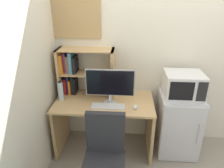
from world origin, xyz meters
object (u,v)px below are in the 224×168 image
hutch_bookshelf (78,70)px  keyboard (108,106)px  mini_fridge (177,123)px  wall_corkboard (76,15)px  water_bottle (61,91)px  microwave (183,85)px  monitor (110,84)px  computer_mouse (135,107)px  desk_chair (105,164)px

hutch_bookshelf → keyboard: bearing=-40.4°
mini_fridge → wall_corkboard: bearing=168.7°
water_bottle → microwave: size_ratio=0.58×
wall_corkboard → monitor: bearing=-40.3°
hutch_bookshelf → mini_fridge: 1.48m
wall_corkboard → computer_mouse: bearing=-31.8°
computer_mouse → desk_chair: size_ratio=0.11×
keyboard → water_bottle: size_ratio=1.53×
monitor → keyboard: monitor is taller
desk_chair → water_bottle: bearing=131.4°
keyboard → desk_chair: size_ratio=0.43×
monitor → wall_corkboard: 0.94m
keyboard → computer_mouse: (0.32, 0.01, 0.00)m
desk_chair → keyboard: bearing=91.3°
computer_mouse → monitor: bearing=163.9°
computer_mouse → water_bottle: bearing=171.8°
monitor → mini_fridge: size_ratio=0.71×
mini_fridge → desk_chair: 1.17m
water_bottle → desk_chair: water_bottle is taller
keyboard → monitor: bearing=81.2°
hutch_bookshelf → desk_chair: (0.44, -0.92, -0.65)m
keyboard → desk_chair: 0.66m
mini_fridge → computer_mouse: bearing=-160.9°
hutch_bookshelf → computer_mouse: hutch_bookshelf is taller
water_bottle → mini_fridge: (1.50, 0.07, -0.45)m
keyboard → desk_chair: bearing=-88.7°
wall_corkboard → desk_chair: bearing=-67.0°
computer_mouse → desk_chair: 0.73m
hutch_bookshelf → keyboard: size_ratio=1.80×
monitor → water_bottle: monitor is taller
microwave → desk_chair: microwave is taller
keyboard → wall_corkboard: size_ratio=0.65×
desk_chair → wall_corkboard: 1.74m
water_bottle → wall_corkboard: 0.95m
hutch_bookshelf → mini_fridge: bearing=-6.7°
hutch_bookshelf → desk_chair: bearing=-64.7°
monitor → mini_fridge: 1.06m
computer_mouse → wall_corkboard: 1.31m
hutch_bookshelf → microwave: 1.33m
hutch_bookshelf → water_bottle: size_ratio=2.76×
hutch_bookshelf → desk_chair: size_ratio=0.77×
wall_corkboard → keyboard: bearing=-47.8°
hutch_bookshelf → microwave: size_ratio=1.59×
hutch_bookshelf → water_bottle: 0.35m
keyboard → computer_mouse: computer_mouse is taller
computer_mouse → mini_fridge: size_ratio=0.12×
hutch_bookshelf → microwave: hutch_bookshelf is taller
desk_chair → wall_corkboard: bearing=113.0°
water_bottle → mini_fridge: 1.57m
monitor → wall_corkboard: size_ratio=0.96×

